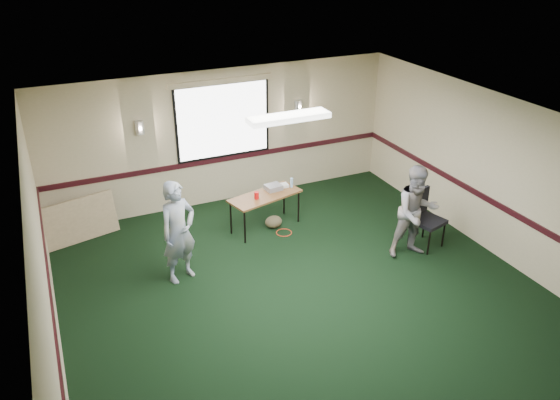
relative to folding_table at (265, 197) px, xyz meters
name	(u,v)px	position (x,y,z in m)	size (l,w,h in m)	color
ground	(316,308)	(-0.27, -2.55, -0.63)	(8.00, 8.00, 0.00)	black
room_shell	(260,159)	(-0.27, -0.43, 0.95)	(8.00, 8.02, 8.00)	#C4B48E
folding_table	(265,197)	(0.00, 0.00, 0.00)	(1.45, 0.86, 0.68)	brown
projector	(273,187)	(0.23, 0.15, 0.10)	(0.29, 0.24, 0.10)	gray
game_console	(283,186)	(0.44, 0.19, 0.08)	(0.20, 0.16, 0.05)	silver
red_cup	(257,195)	(-0.20, -0.08, 0.11)	(0.09, 0.09, 0.13)	red
water_bottle	(292,183)	(0.59, 0.11, 0.14)	(0.05, 0.05, 0.18)	#95C7F5
duffel_bag	(274,222)	(0.14, -0.06, -0.51)	(0.33, 0.25, 0.23)	#4C422B
cable_coil	(284,233)	(0.23, -0.33, -0.62)	(0.29, 0.29, 0.01)	red
folded_table	(74,222)	(-3.27, 0.94, -0.24)	(1.52, 0.07, 0.78)	#9B835F
conference_chair	(424,214)	(2.29, -1.66, -0.04)	(0.61, 0.63, 1.01)	black
person_left	(179,232)	(-1.85, -0.95, 0.21)	(0.61, 0.40, 1.68)	#465B9A
person_right	(416,212)	(1.92, -1.89, 0.19)	(0.79, 0.62, 1.63)	#6A7BA6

